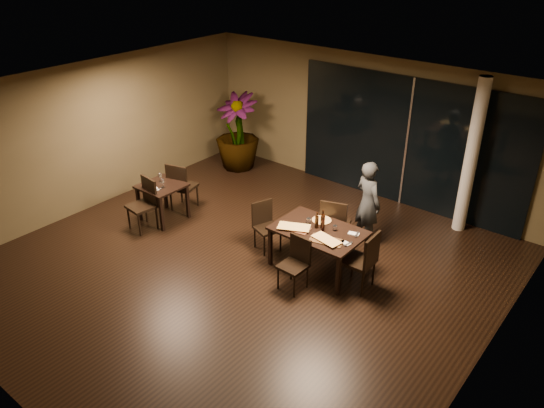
{
  "coord_description": "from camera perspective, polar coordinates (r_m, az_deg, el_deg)",
  "views": [
    {
      "loc": [
        5.2,
        -5.67,
        5.24
      ],
      "look_at": [
        0.17,
        0.59,
        1.05
      ],
      "focal_mm": 35.0,
      "sensor_mm": 36.0,
      "label": 1
    }
  ],
  "objects": [
    {
      "name": "bottle_c",
      "position": [
        8.9,
        5.48,
        -1.62
      ],
      "size": [
        0.07,
        0.07,
        0.34
      ],
      "primitive_type": null,
      "color": "black",
      "rests_on": "main_table"
    },
    {
      "name": "ground",
      "position": [
        9.31,
        -3.08,
        -6.75
      ],
      "size": [
        8.0,
        8.0,
        0.0
      ],
      "primitive_type": "plane",
      "color": "black",
      "rests_on": "ground"
    },
    {
      "name": "chair_side_far",
      "position": [
        11.01,
        -9.8,
        2.1
      ],
      "size": [
        0.59,
        0.59,
        1.04
      ],
      "rotation": [
        0.0,
        0.0,
        3.4
      ],
      "color": "black",
      "rests_on": "ground"
    },
    {
      "name": "tumbler_left",
      "position": [
        9.08,
        3.96,
        -1.82
      ],
      "size": [
        0.08,
        0.08,
        0.09
      ],
      "primitive_type": "cylinder",
      "color": "white",
      "rests_on": "main_table"
    },
    {
      "name": "wall_right",
      "position": [
        6.89,
        22.92,
        -7.82
      ],
      "size": [
        0.1,
        8.0,
        3.0
      ],
      "primitive_type": "cube",
      "color": "brown",
      "rests_on": "ground"
    },
    {
      "name": "chair_main_far",
      "position": [
        9.52,
        6.72,
        -1.96
      ],
      "size": [
        0.61,
        0.61,
        1.04
      ],
      "rotation": [
        0.0,
        0.0,
        3.46
      ],
      "color": "black",
      "rests_on": "ground"
    },
    {
      "name": "wall_left",
      "position": [
        11.48,
        -18.7,
        7.06
      ],
      "size": [
        0.1,
        8.0,
        3.0
      ],
      "primitive_type": "cube",
      "color": "brown",
      "rests_on": "ground"
    },
    {
      "name": "chair_main_left",
      "position": [
        9.58,
        -0.73,
        -2.05
      ],
      "size": [
        0.54,
        0.54,
        0.91
      ],
      "rotation": [
        0.0,
        0.0,
        1.23
      ],
      "color": "black",
      "rests_on": "ground"
    },
    {
      "name": "bottle_b",
      "position": [
        8.84,
        5.51,
        -2.14
      ],
      "size": [
        0.06,
        0.06,
        0.26
      ],
      "primitive_type": null,
      "color": "black",
      "rests_on": "main_table"
    },
    {
      "name": "ceiling",
      "position": [
        8.01,
        -3.63,
        11.41
      ],
      "size": [
        8.0,
        8.0,
        0.04
      ],
      "primitive_type": "cube",
      "color": "silver",
      "rests_on": "wall_back"
    },
    {
      "name": "side_napkin",
      "position": [
        10.51,
        -12.47,
        1.61
      ],
      "size": [
        0.21,
        0.16,
        0.01
      ],
      "primitive_type": "cube",
      "rotation": [
        0.0,
        0.0,
        -0.34
      ],
      "color": "white",
      "rests_on": "side_table"
    },
    {
      "name": "oblong_pizza_right",
      "position": [
        8.61,
        5.88,
        -3.85
      ],
      "size": [
        0.51,
        0.3,
        0.02
      ],
      "primitive_type": null,
      "rotation": [
        0.0,
        0.0,
        -0.19
      ],
      "color": "maroon",
      "rests_on": "pizza_board_right"
    },
    {
      "name": "oblong_pizza_left",
      "position": [
        8.92,
        2.37,
        -2.5
      ],
      "size": [
        0.58,
        0.45,
        0.02
      ],
      "primitive_type": null,
      "rotation": [
        0.0,
        0.0,
        0.45
      ],
      "color": "maroon",
      "rests_on": "pizza_board_left"
    },
    {
      "name": "main_table",
      "position": [
        8.96,
        5.02,
        -3.18
      ],
      "size": [
        1.5,
        1.0,
        0.75
      ],
      "color": "black",
      "rests_on": "ground"
    },
    {
      "name": "column",
      "position": [
        10.43,
        20.63,
        4.71
      ],
      "size": [
        0.24,
        0.24,
        3.0
      ],
      "primitive_type": "cylinder",
      "color": "silver",
      "rests_on": "ground"
    },
    {
      "name": "pizza_board_right",
      "position": [
        8.62,
        5.88,
        -3.94
      ],
      "size": [
        0.6,
        0.4,
        0.01
      ],
      "primitive_type": "cube",
      "rotation": [
        0.0,
        0.0,
        0.25
      ],
      "color": "#452B16",
      "rests_on": "main_table"
    },
    {
      "name": "tumbler_right",
      "position": [
        8.92,
        6.79,
        -2.57
      ],
      "size": [
        0.08,
        0.08,
        0.09
      ],
      "primitive_type": "cylinder",
      "color": "white",
      "rests_on": "main_table"
    },
    {
      "name": "round_pizza",
      "position": [
        9.19,
        5.36,
        -1.76
      ],
      "size": [
        0.33,
        0.33,
        0.01
      ],
      "primitive_type": "cylinder",
      "color": "#B72C14",
      "rests_on": "main_table"
    },
    {
      "name": "window_panel",
      "position": [
        11.2,
        14.38,
        6.35
      ],
      "size": [
        5.0,
        0.06,
        2.7
      ],
      "primitive_type": "cube",
      "color": "black",
      "rests_on": "ground"
    },
    {
      "name": "pizza_board_left",
      "position": [
        8.93,
        2.37,
        -2.6
      ],
      "size": [
        0.58,
        0.36,
        0.01
      ],
      "primitive_type": "cube",
      "rotation": [
        0.0,
        0.0,
        0.18
      ],
      "color": "#472616",
      "rests_on": "main_table"
    },
    {
      "name": "wall_back",
      "position": [
        11.64,
        10.21,
        8.37
      ],
      "size": [
        8.0,
        0.1,
        3.0
      ],
      "primitive_type": "cube",
      "color": "brown",
      "rests_on": "ground"
    },
    {
      "name": "bottle_a",
      "position": [
        8.91,
        4.84,
        -1.74
      ],
      "size": [
        0.06,
        0.06,
        0.29
      ],
      "primitive_type": null,
      "color": "black",
      "rests_on": "main_table"
    },
    {
      "name": "chair_main_right",
      "position": [
        8.59,
        9.85,
        -5.79
      ],
      "size": [
        0.5,
        0.5,
        1.03
      ],
      "rotation": [
        0.0,
        0.0,
        -1.53
      ],
      "color": "black",
      "rests_on": "ground"
    },
    {
      "name": "chair_main_near",
      "position": [
        8.57,
        2.61,
        -6.08
      ],
      "size": [
        0.43,
        0.43,
        0.89
      ],
      "rotation": [
        0.0,
        0.0,
        -0.04
      ],
      "color": "black",
      "rests_on": "ground"
    },
    {
      "name": "wine_glass_a",
      "position": [
        10.78,
        -11.94,
        2.82
      ],
      "size": [
        0.08,
        0.08,
        0.18
      ],
      "primitive_type": null,
      "color": "white",
      "rests_on": "side_table"
    },
    {
      "name": "napkin_near",
      "position": [
        8.59,
        7.88,
        -4.18
      ],
      "size": [
        0.19,
        0.13,
        0.01
      ],
      "primitive_type": "cube",
      "rotation": [
        0.0,
        0.0,
        -0.17
      ],
      "color": "silver",
      "rests_on": "main_table"
    },
    {
      "name": "napkin_far",
      "position": [
        8.87,
        8.78,
        -3.18
      ],
      "size": [
        0.2,
        0.14,
        0.01
      ],
      "primitive_type": "cube",
      "rotation": [
        0.0,
        0.0,
        0.26
      ],
      "color": "white",
      "rests_on": "main_table"
    },
    {
      "name": "potted_plant",
      "position": [
        12.8,
        -3.75,
        7.77
      ],
      "size": [
        1.02,
        1.02,
        1.84
      ],
      "primitive_type": "imported",
      "rotation": [
        0.0,
        0.0,
        0.02
      ],
      "color": "#1A4B19",
      "rests_on": "ground"
    },
    {
      "name": "diner",
      "position": [
        9.78,
        10.27,
        0.11
      ],
      "size": [
        0.64,
        0.53,
        1.61
      ],
      "primitive_type": "imported",
      "rotation": [
        0.0,
        0.0,
        2.79
      ],
      "color": "#292C2E",
      "rests_on": "ground"
    },
    {
      "name": "chair_side_near",
      "position": [
        10.49,
        -13.51,
        0.31
      ],
      "size": [
        0.53,
        0.53,
        1.02
      ],
      "rotation": [
        0.0,
        0.0,
        -0.12
      ],
      "color": "black",
      "rests_on": "ground"
    },
    {
      "name": "wine_glass_b",
      "position": [
        10.52,
        -11.67,
        2.21
      ],
      "size": [
        0.08,
        0.08,
        0.17
      ],
      "primitive_type": null,
      "color": "white",
      "rests_on": "side_table"
    },
    {
      "name": "side_table",
      "position": [
        10.71,
        -11.74,
        1.4
      ],
      "size": [
        0.8,
        0.8,
        0.75
      ],
      "color": "black",
      "rests_on": "ground"
    }
  ]
}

